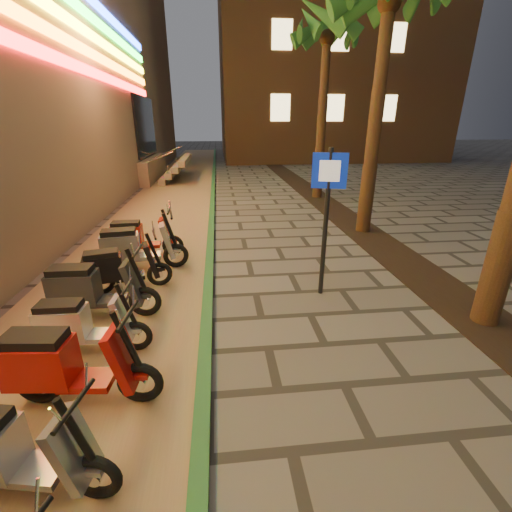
{
  "coord_description": "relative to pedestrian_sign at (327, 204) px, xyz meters",
  "views": [
    {
      "loc": [
        -0.62,
        -2.38,
        3.03
      ],
      "look_at": [
        -0.12,
        2.26,
        1.2
      ],
      "focal_mm": 24.0,
      "sensor_mm": 36.0,
      "label": 1
    }
  ],
  "objects": [
    {
      "name": "ground",
      "position": [
        -1.22,
        -3.25,
        -1.72
      ],
      "size": [
        120.0,
        120.0,
        0.0
      ],
      "primitive_type": "plane",
      "color": "#474442",
      "rests_on": "ground"
    },
    {
      "name": "parking_strip",
      "position": [
        -3.82,
        6.75,
        -1.71
      ],
      "size": [
        3.4,
        60.0,
        0.01
      ],
      "primitive_type": "cube",
      "color": "#8C7251",
      "rests_on": "ground"
    },
    {
      "name": "green_curb",
      "position": [
        -2.12,
        6.75,
        -1.67
      ],
      "size": [
        0.18,
        60.0,
        0.1
      ],
      "primitive_type": "cube",
      "color": "#225B2B",
      "rests_on": "ground"
    },
    {
      "name": "planting_strip",
      "position": [
        2.38,
        1.75,
        -1.71
      ],
      "size": [
        1.2,
        40.0,
        0.02
      ],
      "primitive_type": "cube",
      "color": "black",
      "rests_on": "ground"
    },
    {
      "name": "apartment_block",
      "position": [
        7.78,
        28.74,
        10.78
      ],
      "size": [
        18.0,
        16.06,
        25.0
      ],
      "color": "brown",
      "rests_on": "ground"
    },
    {
      "name": "palm_c",
      "position": [
        2.38,
        3.75,
        4.01
      ],
      "size": [
        2.97,
        3.02,
        6.91
      ],
      "color": "#472D19",
      "rests_on": "ground"
    },
    {
      "name": "palm_d",
      "position": [
        2.38,
        8.75,
        4.23
      ],
      "size": [
        2.97,
        3.02,
        7.16
      ],
      "color": "#472D19",
      "rests_on": "ground"
    },
    {
      "name": "pedestrian_sign",
      "position": [
        0.0,
        0.0,
        0.0
      ],
      "size": [
        0.57,
        0.19,
        2.65
      ],
      "rotation": [
        0.0,
        0.0,
        -0.28
      ],
      "color": "black",
      "rests_on": "ground"
    },
    {
      "name": "scooter_4",
      "position": [
        -3.69,
        -3.37,
        -1.25
      ],
      "size": [
        1.53,
        0.67,
        1.08
      ],
      "rotation": [
        0.0,
        0.0,
        -0.18
      ],
      "color": "black",
      "rests_on": "ground"
    },
    {
      "name": "scooter_5",
      "position": [
        -3.63,
        -2.34,
        -1.19
      ],
      "size": [
        1.71,
        0.62,
        1.2
      ],
      "rotation": [
        0.0,
        0.0,
        -0.09
      ],
      "color": "black",
      "rests_on": "ground"
    },
    {
      "name": "scooter_6",
      "position": [
        -3.79,
        -1.41,
        -1.26
      ],
      "size": [
        1.48,
        0.52,
        1.05
      ],
      "rotation": [
        0.0,
        0.0,
        -0.02
      ],
      "color": "black",
      "rests_on": "ground"
    },
    {
      "name": "scooter_7",
      "position": [
        -3.94,
        -0.47,
        -1.19
      ],
      "size": [
        1.71,
        0.6,
        1.21
      ],
      "rotation": [
        0.0,
        0.0,
        -0.02
      ],
      "color": "black",
      "rests_on": "ground"
    },
    {
      "name": "scooter_8",
      "position": [
        -3.79,
        0.48,
        -1.23
      ],
      "size": [
        1.57,
        0.76,
        1.11
      ],
      "rotation": [
        0.0,
        0.0,
        0.25
      ],
      "color": "black",
      "rests_on": "ground"
    },
    {
      "name": "scooter_9",
      "position": [
        -3.68,
        1.43,
        -1.17
      ],
      "size": [
        1.79,
        0.73,
        1.26
      ],
      "rotation": [
        0.0,
        0.0,
        0.15
      ],
      "color": "black",
      "rests_on": "ground"
    },
    {
      "name": "scooter_10",
      "position": [
        -3.78,
        2.29,
        -1.21
      ],
      "size": [
        1.64,
        0.57,
        1.16
      ],
      "rotation": [
        0.0,
        0.0,
        0.03
      ],
      "color": "black",
      "rests_on": "ground"
    }
  ]
}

